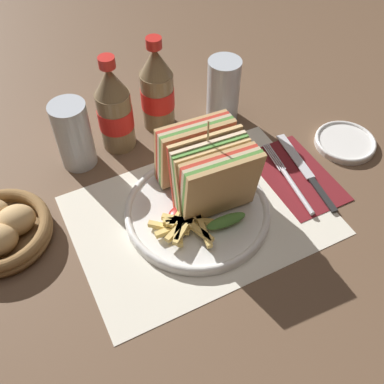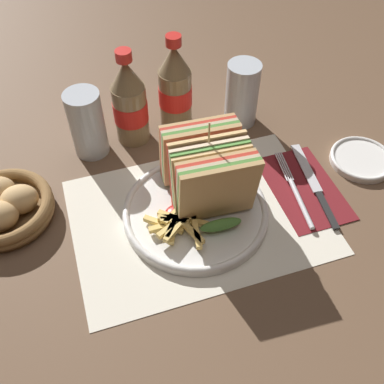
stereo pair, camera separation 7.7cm
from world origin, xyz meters
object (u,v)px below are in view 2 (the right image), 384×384
Objects in this scene: fork at (297,195)px; club_sandwich at (208,172)px; coke_bottle_near at (130,103)px; glass_near at (242,98)px; plate_main at (196,211)px; knife at (314,185)px; side_saucer at (362,159)px; glass_far at (88,128)px; bread_basket at (3,207)px; coke_bottle_far at (175,88)px.

club_sandwich is at bearing 173.63° from fork.
coke_bottle_near reaches higher than glass_near.
knife is (0.23, -0.01, -0.00)m from plate_main.
coke_bottle_near is at bearing 111.09° from club_sandwich.
side_saucer is (0.35, 0.03, -0.00)m from plate_main.
knife is at bearing 26.79° from fork.
glass_near reaches higher than knife.
glass_far is at bearing 158.36° from side_saucer.
bread_basket is (-0.17, -0.12, -0.03)m from glass_far.
fork is (0.19, -0.02, -0.00)m from plate_main.
club_sandwich is 0.81× the size of knife.
bread_basket is at bearing 176.33° from knife.
fork is 0.32m from coke_bottle_far.
coke_bottle_near reaches higher than side_saucer.
knife is 0.56m from bread_basket.
plate_main is at bearing -175.76° from side_saucer.
glass_near is 0.27m from side_saucer.
club_sandwich is 1.01× the size of bread_basket.
glass_near is 1.00× the size of glass_far.
plate_main is at bearing -76.53° from coke_bottle_near.
coke_bottle_far is 1.64× the size of side_saucer.
glass_far is at bearing -169.63° from coke_bottle_far.
coke_bottle_near is 0.10m from coke_bottle_far.
fork is at bearing -13.57° from club_sandwich.
knife is 0.38m from coke_bottle_near.
bread_basket is (-0.55, 0.11, 0.02)m from knife.
glass_near is (0.14, 0.20, -0.02)m from club_sandwich.
knife is at bearing -39.88° from coke_bottle_near.
knife is 1.57× the size of glass_far.
coke_bottle_far reaches higher than glass_far.
side_saucer is (0.49, -0.20, -0.05)m from glass_far.
plate_main is 1.28× the size of coke_bottle_far.
fork is 0.17m from side_saucer.
club_sandwich is 0.36m from bread_basket.
coke_bottle_near is 1.46× the size of glass_near.
bread_basket is (-0.34, 0.08, -0.06)m from club_sandwich.
fork is 0.94× the size of coke_bottle_near.
coke_bottle_near is 1.46× the size of glass_far.
club_sandwich is 1.41× the size of side_saucer.
bread_basket reaches higher than plate_main.
club_sandwich reaches higher than bread_basket.
fork is at bearing -164.07° from side_saucer.
knife is 0.12m from side_saucer.
glass_near reaches higher than plate_main.
side_saucer is (0.41, -0.21, -0.08)m from coke_bottle_near.
glass_near is (-0.02, 0.24, 0.05)m from fork.
plate_main is at bearing -146.45° from club_sandwich.
bread_basket is 1.40× the size of side_saucer.
knife is at bearing -6.49° from club_sandwich.
bread_basket is (-0.49, -0.12, -0.03)m from glass_near.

